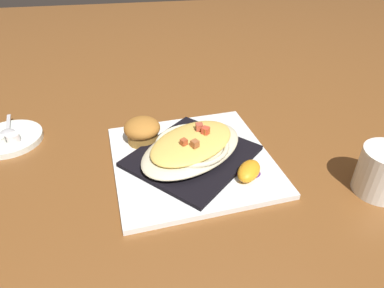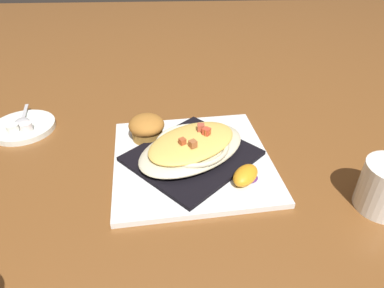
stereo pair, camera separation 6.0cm
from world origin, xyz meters
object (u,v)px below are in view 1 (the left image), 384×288
(creamer_saucer, at_px, (9,139))
(creamer_cup_1, at_px, (13,138))
(gratin_dish, at_px, (192,146))
(square_plate, at_px, (192,160))
(orange_garnish, at_px, (248,171))
(spoon, at_px, (7,133))
(coffee_mug, at_px, (384,174))
(muffin, at_px, (142,130))

(creamer_saucer, bearing_deg, creamer_cup_1, 127.38)
(gratin_dish, xyz_separation_m, creamer_cup_1, (0.33, -0.11, -0.02))
(square_plate, distance_m, gratin_dish, 0.03)
(orange_garnish, bearing_deg, gratin_dish, -38.69)
(spoon, xyz_separation_m, creamer_cup_1, (-0.02, 0.03, 0.00))
(square_plate, distance_m, creamer_saucer, 0.37)
(coffee_mug, xyz_separation_m, creamer_saucer, (0.63, -0.26, -0.03))
(square_plate, distance_m, creamer_cup_1, 0.35)
(coffee_mug, height_order, creamer_cup_1, coffee_mug)
(creamer_cup_1, bearing_deg, creamer_saucer, -52.62)
(coffee_mug, xyz_separation_m, creamer_cup_1, (0.62, -0.23, -0.01))
(creamer_saucer, bearing_deg, coffee_mug, 158.02)
(square_plate, bearing_deg, spoon, -21.09)
(square_plate, xyz_separation_m, creamer_saucer, (0.35, -0.13, 0.00))
(muffin, bearing_deg, spoon, -13.84)
(creamer_saucer, distance_m, creamer_cup_1, 0.03)
(square_plate, relative_size, creamer_saucer, 2.18)
(orange_garnish, height_order, creamer_saucer, orange_garnish)
(muffin, bearing_deg, orange_garnish, 140.95)
(gratin_dish, distance_m, orange_garnish, 0.11)
(gratin_dish, xyz_separation_m, muffin, (0.08, -0.07, -0.00))
(spoon, bearing_deg, creamer_cup_1, 124.31)
(creamer_saucer, relative_size, spoon, 1.26)
(muffin, distance_m, coffee_mug, 0.42)
(gratin_dish, height_order, muffin, gratin_dish)
(creamer_cup_1, bearing_deg, orange_garnish, 157.12)
(orange_garnish, bearing_deg, muffin, -39.05)
(gratin_dish, xyz_separation_m, creamer_saucer, (0.35, -0.13, -0.03))
(muffin, xyz_separation_m, creamer_cup_1, (0.24, -0.04, -0.01))
(gratin_dish, bearing_deg, muffin, -39.40)
(coffee_mug, height_order, spoon, coffee_mug)
(coffee_mug, distance_m, creamer_saucer, 0.68)
(orange_garnish, height_order, coffee_mug, coffee_mug)
(square_plate, bearing_deg, creamer_cup_1, -18.03)
(spoon, relative_size, creamer_cup_1, 4.22)
(orange_garnish, xyz_separation_m, creamer_cup_1, (0.41, -0.17, -0.00))
(gratin_dish, bearing_deg, spoon, -21.08)
(square_plate, bearing_deg, orange_garnish, 141.33)
(square_plate, distance_m, spoon, 0.37)
(gratin_dish, relative_size, spoon, 2.42)
(spoon, height_order, creamer_cup_1, creamer_cup_1)
(spoon, bearing_deg, orange_garnish, 155.00)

